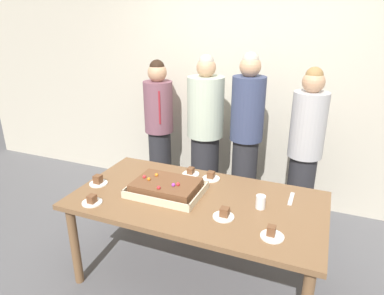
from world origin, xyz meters
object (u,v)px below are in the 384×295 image
object	(u,v)px
plated_slice_near_left	(92,201)
plated_slice_near_right	(191,173)
plated_slice_far_right	(211,177)
drink_cup_nearest	(261,202)
plated_slice_center_back	(272,234)
cake_server_utensil	(291,199)
person_serving_front	(205,135)
party_table	(197,207)
sheet_cake	(166,188)
person_striped_tie_right	(305,152)
plated_slice_far_left	(224,214)
person_green_shirt_behind	(159,128)
plated_slice_center_front	(98,181)
person_left_edge_reaching	(246,139)

from	to	relation	value
plated_slice_near_left	plated_slice_near_right	size ratio (longest dim) A/B	1.00
plated_slice_near_left	plated_slice_far_right	distance (m)	1.00
plated_slice_far_right	drink_cup_nearest	xyz separation A→B (m)	(0.49, -0.32, 0.03)
plated_slice_center_back	cake_server_utensil	xyz separation A→B (m)	(0.06, 0.54, -0.02)
drink_cup_nearest	person_serving_front	bearing A→B (deg)	128.17
party_table	sheet_cake	world-z (taller)	sheet_cake
drink_cup_nearest	person_striped_tie_right	bearing A→B (deg)	77.49
plated_slice_near_right	plated_slice_far_left	distance (m)	0.73
plated_slice_center_back	person_green_shirt_behind	xyz separation A→B (m)	(-1.57, 1.49, 0.08)
plated_slice_near_left	plated_slice_center_back	size ratio (longest dim) A/B	1.00
plated_slice_near_left	cake_server_utensil	size ratio (longest dim) A/B	0.75
plated_slice_center_back	drink_cup_nearest	bearing A→B (deg)	113.44
plated_slice_center_back	cake_server_utensil	distance (m)	0.54
plated_slice_near_left	person_green_shirt_behind	size ratio (longest dim) A/B	0.09
party_table	cake_server_utensil	xyz separation A→B (m)	(0.67, 0.26, 0.08)
sheet_cake	cake_server_utensil	world-z (taller)	sheet_cake
plated_slice_center_back	plated_slice_far_left	bearing A→B (deg)	163.63
plated_slice_near_right	cake_server_utensil	distance (m)	0.89
drink_cup_nearest	cake_server_utensil	size ratio (longest dim) A/B	0.50
party_table	drink_cup_nearest	xyz separation A→B (m)	(0.48, 0.04, 0.13)
plated_slice_near_right	person_green_shirt_behind	bearing A→B (deg)	131.74
sheet_cake	drink_cup_nearest	size ratio (longest dim) A/B	5.67
plated_slice_center_front	drink_cup_nearest	world-z (taller)	drink_cup_nearest
cake_server_utensil	party_table	bearing A→B (deg)	-158.78
sheet_cake	plated_slice_near_right	distance (m)	0.39
plated_slice_far_left	person_striped_tie_right	distance (m)	1.26
plated_slice_near_right	person_green_shirt_behind	xyz separation A→B (m)	(-0.74, 0.83, 0.08)
plated_slice_far_right	drink_cup_nearest	bearing A→B (deg)	-32.79
plated_slice_near_left	person_green_shirt_behind	xyz separation A→B (m)	(-0.25, 1.58, 0.08)
party_table	sheet_cake	xyz separation A→B (m)	(-0.26, -0.01, 0.12)
person_left_edge_reaching	plated_slice_center_front	bearing A→B (deg)	-21.10
drink_cup_nearest	plated_slice_far_left	bearing A→B (deg)	-133.72
plated_slice_far_right	person_green_shirt_behind	size ratio (longest dim) A/B	0.09
plated_slice_near_left	person_green_shirt_behind	world-z (taller)	person_green_shirt_behind
person_striped_tie_right	cake_server_utensil	bearing A→B (deg)	41.44
plated_slice_near_left	plated_slice_far_left	world-z (taller)	plated_slice_far_left
sheet_cake	plated_slice_near_left	bearing A→B (deg)	-141.12
party_table	person_striped_tie_right	bearing A→B (deg)	55.47
plated_slice_far_left	plated_slice_far_right	world-z (taller)	plated_slice_far_left
person_green_shirt_behind	person_striped_tie_right	bearing A→B (deg)	53.23
person_green_shirt_behind	person_left_edge_reaching	distance (m)	1.10
party_table	sheet_cake	bearing A→B (deg)	-177.50
plated_slice_near_left	plated_slice_center_back	distance (m)	1.32
party_table	plated_slice_near_left	xyz separation A→B (m)	(-0.70, -0.37, 0.10)
plated_slice_center_back	person_green_shirt_behind	world-z (taller)	person_green_shirt_behind
party_table	plated_slice_far_right	size ratio (longest dim) A/B	12.73
plated_slice_far_left	person_left_edge_reaching	size ratio (longest dim) A/B	0.09
plated_slice_near_left	plated_slice_far_left	bearing A→B (deg)	11.23
person_serving_front	person_striped_tie_right	bearing A→B (deg)	82.76
sheet_cake	plated_slice_far_left	size ratio (longest dim) A/B	3.78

